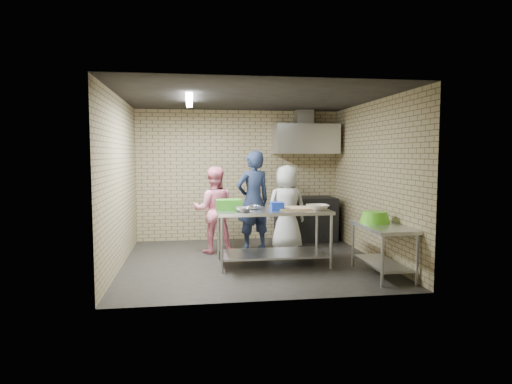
{
  "coord_description": "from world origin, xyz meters",
  "views": [
    {
      "loc": [
        -0.98,
        -7.18,
        1.78
      ],
      "look_at": [
        0.1,
        0.2,
        1.15
      ],
      "focal_mm": 30.98,
      "sensor_mm": 36.0,
      "label": 1
    }
  ],
  "objects_px": {
    "side_counter": "(383,250)",
    "stove": "(305,219)",
    "bottle_green": "(324,144)",
    "woman_pink": "(214,210)",
    "man_navy": "(253,201)",
    "woman_white": "(287,208)",
    "blue_tub": "(277,206)",
    "bottle_red": "(305,143)",
    "green_crate": "(229,204)",
    "green_basin": "(375,217)",
    "prep_table": "(273,237)"
  },
  "relations": [
    {
      "from": "bottle_red",
      "to": "prep_table",
      "type": "bearing_deg",
      "value": -117.14
    },
    {
      "from": "stove",
      "to": "woman_white",
      "type": "height_order",
      "value": "woman_white"
    },
    {
      "from": "man_navy",
      "to": "woman_white",
      "type": "bearing_deg",
      "value": 155.84
    },
    {
      "from": "bottle_green",
      "to": "man_navy",
      "type": "height_order",
      "value": "bottle_green"
    },
    {
      "from": "stove",
      "to": "blue_tub",
      "type": "relative_size",
      "value": 5.99
    },
    {
      "from": "prep_table",
      "to": "bottle_green",
      "type": "bearing_deg",
      "value": 54.98
    },
    {
      "from": "man_navy",
      "to": "green_basin",
      "type": "bearing_deg",
      "value": 113.62
    },
    {
      "from": "green_basin",
      "to": "bottle_red",
      "type": "bearing_deg",
      "value": 97.9
    },
    {
      "from": "stove",
      "to": "woman_pink",
      "type": "relative_size",
      "value": 0.77
    },
    {
      "from": "side_counter",
      "to": "man_navy",
      "type": "bearing_deg",
      "value": 129.59
    },
    {
      "from": "green_crate",
      "to": "woman_white",
      "type": "relative_size",
      "value": 0.25
    },
    {
      "from": "stove",
      "to": "bottle_red",
      "type": "height_order",
      "value": "bottle_red"
    },
    {
      "from": "bottle_red",
      "to": "green_crate",
      "type": "bearing_deg",
      "value": -131.74
    },
    {
      "from": "prep_table",
      "to": "woman_pink",
      "type": "bearing_deg",
      "value": 131.09
    },
    {
      "from": "blue_tub",
      "to": "man_navy",
      "type": "xyz_separation_m",
      "value": [
        -0.21,
        1.23,
        -0.04
      ]
    },
    {
      "from": "side_counter",
      "to": "woman_white",
      "type": "bearing_deg",
      "value": 117.86
    },
    {
      "from": "green_basin",
      "to": "bottle_green",
      "type": "bearing_deg",
      "value": 89.58
    },
    {
      "from": "prep_table",
      "to": "green_crate",
      "type": "height_order",
      "value": "green_crate"
    },
    {
      "from": "bottle_green",
      "to": "woman_pink",
      "type": "xyz_separation_m",
      "value": [
        -2.39,
        -1.1,
        -1.23
      ]
    },
    {
      "from": "side_counter",
      "to": "stove",
      "type": "height_order",
      "value": "stove"
    },
    {
      "from": "green_crate",
      "to": "green_basin",
      "type": "bearing_deg",
      "value": -18.68
    },
    {
      "from": "stove",
      "to": "blue_tub",
      "type": "xyz_separation_m",
      "value": [
        -0.99,
        -1.99,
        0.52
      ]
    },
    {
      "from": "blue_tub",
      "to": "side_counter",
      "type": "bearing_deg",
      "value": -27.94
    },
    {
      "from": "stove",
      "to": "green_basin",
      "type": "relative_size",
      "value": 2.61
    },
    {
      "from": "man_navy",
      "to": "woman_pink",
      "type": "height_order",
      "value": "man_navy"
    },
    {
      "from": "bottle_red",
      "to": "woman_pink",
      "type": "distance_m",
      "value": 2.59
    },
    {
      "from": "side_counter",
      "to": "woman_pink",
      "type": "distance_m",
      "value": 3.07
    },
    {
      "from": "prep_table",
      "to": "blue_tub",
      "type": "xyz_separation_m",
      "value": [
        0.05,
        -0.1,
        0.52
      ]
    },
    {
      "from": "man_navy",
      "to": "woman_pink",
      "type": "relative_size",
      "value": 1.19
    },
    {
      "from": "side_counter",
      "to": "green_basin",
      "type": "bearing_deg",
      "value": 94.57
    },
    {
      "from": "green_crate",
      "to": "bottle_red",
      "type": "relative_size",
      "value": 2.22
    },
    {
      "from": "blue_tub",
      "to": "woman_pink",
      "type": "xyz_separation_m",
      "value": [
        -0.95,
        1.13,
        -0.18
      ]
    },
    {
      "from": "bottle_green",
      "to": "green_crate",
      "type": "bearing_deg",
      "value": -137.5
    },
    {
      "from": "blue_tub",
      "to": "woman_white",
      "type": "height_order",
      "value": "woman_white"
    },
    {
      "from": "bottle_green",
      "to": "woman_white",
      "type": "bearing_deg",
      "value": -134.53
    },
    {
      "from": "side_counter",
      "to": "bottle_red",
      "type": "xyz_separation_m",
      "value": [
        -0.4,
        2.99,
        1.65
      ]
    },
    {
      "from": "blue_tub",
      "to": "bottle_red",
      "type": "height_order",
      "value": "bottle_red"
    },
    {
      "from": "side_counter",
      "to": "green_crate",
      "type": "relative_size",
      "value": 3.0
    },
    {
      "from": "stove",
      "to": "bottle_green",
      "type": "relative_size",
      "value": 8.0
    },
    {
      "from": "prep_table",
      "to": "stove",
      "type": "bearing_deg",
      "value": 61.13
    },
    {
      "from": "stove",
      "to": "man_navy",
      "type": "distance_m",
      "value": 1.5
    },
    {
      "from": "bottle_red",
      "to": "woman_white",
      "type": "distance_m",
      "value": 1.73
    },
    {
      "from": "bottle_red",
      "to": "woman_pink",
      "type": "bearing_deg",
      "value": -151.09
    },
    {
      "from": "side_counter",
      "to": "man_navy",
      "type": "distance_m",
      "value": 2.65
    },
    {
      "from": "bottle_green",
      "to": "woman_pink",
      "type": "distance_m",
      "value": 2.9
    },
    {
      "from": "man_navy",
      "to": "stove",
      "type": "bearing_deg",
      "value": -167.33
    },
    {
      "from": "green_crate",
      "to": "woman_white",
      "type": "bearing_deg",
      "value": 39.61
    },
    {
      "from": "green_crate",
      "to": "man_navy",
      "type": "distance_m",
      "value": 1.15
    },
    {
      "from": "side_counter",
      "to": "blue_tub",
      "type": "xyz_separation_m",
      "value": [
        -1.44,
        0.76,
        0.59
      ]
    },
    {
      "from": "blue_tub",
      "to": "woman_white",
      "type": "bearing_deg",
      "value": 70.78
    }
  ]
}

